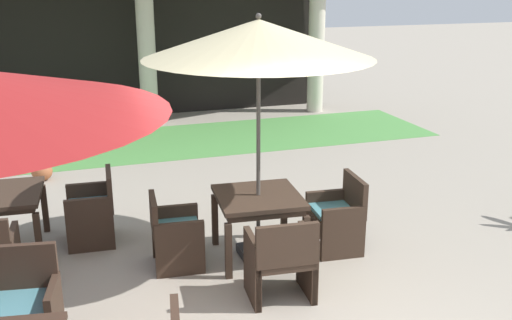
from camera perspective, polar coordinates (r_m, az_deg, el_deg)
The scene contains 9 objects.
lawn_strip at distance 11.55m, azimuth -8.90°, elevation 1.71°, with size 10.75×2.47×0.01m, color #519347.
patio_chair_near_foreground_east at distance 7.36m, azimuth -15.40°, elevation -4.64°, with size 0.58×0.64×0.88m.
patio_chair_mid_left_north at distance 5.47m, azimuth -21.77°, elevation -13.11°, with size 0.70×0.60×0.92m.
patio_table_mid_right at distance 6.64m, azimuth 0.22°, elevation -4.19°, with size 1.00×1.00×0.75m.
patio_umbrella_mid_right at distance 6.20m, azimuth 0.24°, elevation 11.39°, with size 2.42×2.42×2.72m.
patio_chair_mid_right_west at distance 6.60m, azimuth -7.89°, elevation -7.00°, with size 0.58×0.60×0.82m.
patio_chair_mid_right_east at distance 7.00m, azimuth 7.88°, elevation -5.32°, with size 0.58×0.67×0.88m.
patio_chair_mid_right_south at distance 5.89m, azimuth 2.44°, elevation -9.56°, with size 0.67×0.58×0.88m.
terracotta_urn at distance 9.86m, azimuth -19.90°, elevation -1.03°, with size 0.32×0.32×0.37m.
Camera 1 is at (-1.75, -3.56, 3.10)m, focal length 41.58 mm.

